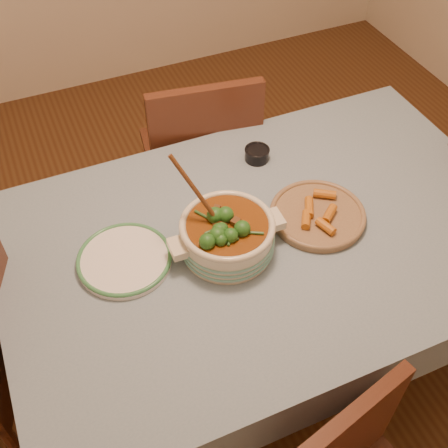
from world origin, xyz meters
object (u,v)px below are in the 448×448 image
(white_plate, at_px, (124,259))
(fried_plate, at_px, (318,213))
(condiment_bowl, at_px, (257,153))
(chair_far, at_px, (201,156))
(dining_table, at_px, (266,252))
(stew_casserole, at_px, (227,233))

(white_plate, xyz_separation_m, fried_plate, (0.63, -0.07, 0.01))
(condiment_bowl, relative_size, chair_far, 0.11)
(white_plate, bearing_deg, dining_table, -8.66)
(white_plate, xyz_separation_m, chair_far, (0.49, 0.61, -0.23))
(fried_plate, bearing_deg, condiment_bowl, 98.91)
(stew_casserole, relative_size, white_plate, 1.05)
(dining_table, height_order, white_plate, white_plate)
(stew_casserole, distance_m, chair_far, 0.77)
(fried_plate, height_order, chair_far, chair_far)
(dining_table, relative_size, condiment_bowl, 16.86)
(stew_casserole, distance_m, white_plate, 0.32)
(chair_far, bearing_deg, fried_plate, 110.28)
(condiment_bowl, bearing_deg, dining_table, -109.98)
(white_plate, bearing_deg, fried_plate, -6.44)
(dining_table, bearing_deg, white_plate, 171.34)
(condiment_bowl, distance_m, fried_plate, 0.35)
(white_plate, bearing_deg, stew_casserole, -13.74)
(dining_table, bearing_deg, stew_casserole, -177.61)
(stew_casserole, height_order, fried_plate, stew_casserole)
(fried_plate, xyz_separation_m, chair_far, (-0.14, 0.68, -0.24))
(dining_table, relative_size, fried_plate, 4.33)
(stew_casserole, bearing_deg, condiment_bowl, 52.15)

